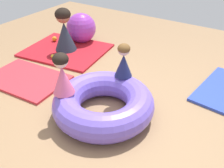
{
  "coord_description": "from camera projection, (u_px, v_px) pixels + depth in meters",
  "views": [
    {
      "loc": [
        1.62,
        -2.16,
        2.14
      ],
      "look_at": [
        0.08,
        0.19,
        0.36
      ],
      "focal_mm": 41.43,
      "sensor_mm": 36.0,
      "label": 1
    }
  ],
  "objects": [
    {
      "name": "exercise_ball_large",
      "position": [
        81.0,
        28.0,
        5.24
      ],
      "size": [
        0.6,
        0.6,
        0.6
      ],
      "primitive_type": "sphere",
      "color": "purple",
      "rests_on": "ground"
    },
    {
      "name": "child_in_navy",
      "position": [
        124.0,
        61.0,
        3.41
      ],
      "size": [
        0.29,
        0.29,
        0.46
      ],
      "rotation": [
        0.0,
        0.0,
        0.25
      ],
      "color": "navy",
      "rests_on": "inflatable_cushion"
    },
    {
      "name": "gym_mat_far_right",
      "position": [
        27.0,
        79.0,
        4.09
      ],
      "size": [
        1.29,
        0.93,
        0.04
      ],
      "primitive_type": "cube",
      "rotation": [
        0.0,
        0.0,
        0.07
      ],
      "color": "red",
      "rests_on": "ground"
    },
    {
      "name": "child_in_pink",
      "position": [
        62.0,
        74.0,
        3.05
      ],
      "size": [
        0.34,
        0.34,
        0.53
      ],
      "rotation": [
        0.0,
        0.0,
        4.41
      ],
      "color": "#E5608E",
      "rests_on": "inflatable_cushion"
    },
    {
      "name": "play_ball_yellow",
      "position": [
        53.0,
        56.0,
        4.65
      ],
      "size": [
        0.07,
        0.07,
        0.07
      ],
      "primitive_type": "sphere",
      "color": "yellow",
      "rests_on": "gym_mat_center_rear"
    },
    {
      "name": "gym_mat_center_rear",
      "position": [
        66.0,
        50.0,
        5.0
      ],
      "size": [
        1.64,
        1.43,
        0.04
      ],
      "primitive_type": "cube",
      "rotation": [
        0.0,
        0.0,
        0.14
      ],
      "color": "#B21923",
      "rests_on": "ground"
    },
    {
      "name": "adult_seated",
      "position": [
        64.0,
        30.0,
        4.78
      ],
      "size": [
        0.58,
        0.58,
        0.8
      ],
      "rotation": [
        0.0,
        0.0,
        3.85
      ],
      "color": "#232D3D",
      "rests_on": "gym_mat_center_rear"
    },
    {
      "name": "inflatable_cushion",
      "position": [
        103.0,
        103.0,
        3.28
      ],
      "size": [
        1.3,
        1.3,
        0.36
      ],
      "primitive_type": "torus",
      "color": "#7056D1",
      "rests_on": "ground"
    },
    {
      "name": "ground_plane",
      "position": [
        99.0,
        112.0,
        3.42
      ],
      "size": [
        8.0,
        8.0,
        0.0
      ],
      "primitive_type": "plane",
      "color": "#93704C"
    },
    {
      "name": "play_ball_orange",
      "position": [
        54.0,
        39.0,
        5.3
      ],
      "size": [
        0.1,
        0.1,
        0.1
      ],
      "primitive_type": "sphere",
      "color": "orange",
      "rests_on": "gym_mat_center_rear"
    }
  ]
}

